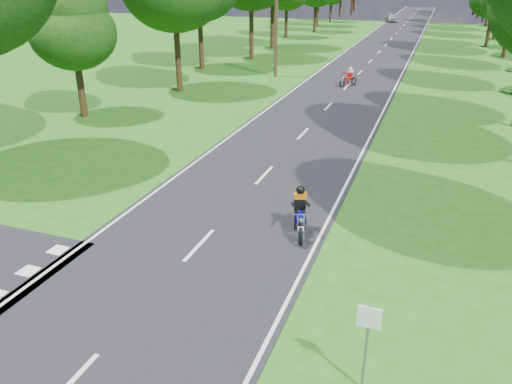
% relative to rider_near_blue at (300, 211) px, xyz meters
% --- Properties ---
extents(ground, '(160.00, 160.00, 0.00)m').
position_rel_rider_near_blue_xyz_m(ground, '(-2.62, -3.81, -0.78)').
color(ground, '#1C5713').
rests_on(ground, ground).
extents(main_road, '(7.00, 140.00, 0.02)m').
position_rel_rider_near_blue_xyz_m(main_road, '(-2.62, 46.19, -0.77)').
color(main_road, black).
rests_on(main_road, ground).
extents(road_markings, '(7.40, 140.00, 0.01)m').
position_rel_rider_near_blue_xyz_m(road_markings, '(-2.76, 44.32, -0.75)').
color(road_markings, silver).
rests_on(road_markings, main_road).
extents(telegraph_pole, '(1.20, 0.26, 8.00)m').
position_rel_rider_near_blue_xyz_m(telegraph_pole, '(-8.62, 24.19, 3.30)').
color(telegraph_pole, '#382616').
rests_on(telegraph_pole, ground).
extents(road_sign, '(0.45, 0.07, 2.00)m').
position_rel_rider_near_blue_xyz_m(road_sign, '(2.88, -5.82, 0.57)').
color(road_sign, slate).
rests_on(road_sign, ground).
extents(rider_near_blue, '(1.12, 1.91, 1.51)m').
position_rel_rider_near_blue_xyz_m(rider_near_blue, '(0.00, 0.00, 0.00)').
color(rider_near_blue, '#0F0D96').
rests_on(rider_near_blue, main_road).
extents(rider_far_red, '(1.25, 1.67, 1.34)m').
position_rel_rider_near_blue_xyz_m(rider_far_red, '(-2.59, 22.54, -0.08)').
color(rider_far_red, '#B22A0D').
rests_on(rider_far_red, main_road).
extents(distant_car, '(2.78, 4.20, 1.33)m').
position_rel_rider_near_blue_xyz_m(distant_car, '(-5.06, 74.80, -0.09)').
color(distant_car, '#B0B3B7').
rests_on(distant_car, main_road).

